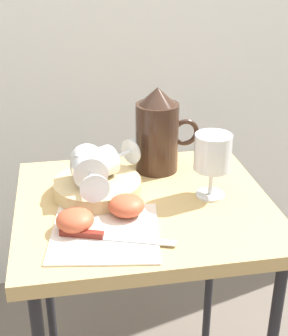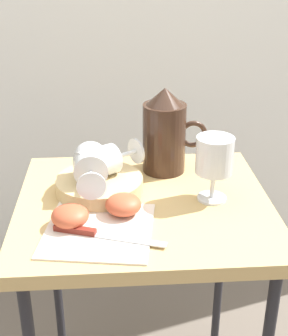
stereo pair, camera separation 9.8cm
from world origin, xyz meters
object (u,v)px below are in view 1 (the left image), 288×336
at_px(apple_half_left, 75,220).
at_px(wine_glass_tipped_far, 89,168).
at_px(basket_tray, 97,187).
at_px(knife, 100,236).
at_px(table, 144,228).
at_px(pitcher, 158,137).
at_px(apple_half_right, 126,205).
at_px(wine_glass_upright, 212,155).
at_px(wine_glass_tipped_near, 97,164).

bearing_deg(apple_half_left, wine_glass_tipped_far, 73.64).
bearing_deg(basket_tray, apple_half_left, -111.51).
height_order(apple_half_left, knife, apple_half_left).
xyz_separation_m(basket_tray, knife, (-0.01, -0.18, -0.01)).
height_order(table, apple_half_left, apple_half_left).
bearing_deg(pitcher, knife, -120.47).
relative_size(table, pitcher, 3.25).
bearing_deg(knife, apple_half_right, 51.40).
xyz_separation_m(wine_glass_upright, wine_glass_tipped_near, (-0.24, 0.06, -0.03)).
xyz_separation_m(wine_glass_tipped_far, apple_half_right, (0.07, -0.09, -0.05)).
bearing_deg(basket_tray, wine_glass_tipped_near, 78.00).
bearing_deg(wine_glass_tipped_far, pitcher, 33.48).
height_order(pitcher, apple_half_right, pitcher).
height_order(wine_glass_tipped_near, apple_half_left, wine_glass_tipped_near).
height_order(wine_glass_tipped_near, apple_half_right, wine_glass_tipped_near).
bearing_deg(basket_tray, knife, -93.77).
distance_m(table, wine_glass_tipped_far, 0.18).
xyz_separation_m(table, apple_half_left, (-0.15, -0.09, 0.09)).
bearing_deg(basket_tray, pitcher, 33.93).
distance_m(wine_glass_tipped_near, apple_half_left, 0.17).
bearing_deg(table, wine_glass_upright, 0.54).
bearing_deg(knife, table, 50.65).
relative_size(basket_tray, wine_glass_upright, 1.34).
relative_size(basket_tray, apple_half_right, 2.62).
height_order(table, basket_tray, basket_tray).
bearing_deg(wine_glass_tipped_near, table, -32.63).
bearing_deg(wine_glass_tipped_far, knife, -88.29).
xyz_separation_m(apple_half_right, knife, (-0.06, -0.08, -0.02)).
bearing_deg(wine_glass_tipped_far, table, -19.34).
relative_size(wine_glass_tipped_near, wine_glass_tipped_far, 1.07).
height_order(table, pitcher, pitcher).
bearing_deg(apple_half_left, table, 31.26).
relative_size(pitcher, apple_half_right, 2.80).
distance_m(pitcher, wine_glass_upright, 0.18).
xyz_separation_m(basket_tray, wine_glass_tipped_far, (-0.02, -0.01, 0.05)).
bearing_deg(wine_glass_tipped_far, wine_glass_tipped_near, 46.50).
bearing_deg(knife, apple_half_left, 137.90).
bearing_deg(table, pitcher, 68.66).
xyz_separation_m(table, apple_half_right, (-0.05, -0.05, 0.09)).
distance_m(wine_glass_tipped_near, apple_half_right, 0.13).
distance_m(wine_glass_upright, wine_glass_tipped_near, 0.25).
bearing_deg(wine_glass_upright, knife, -152.58).
height_order(pitcher, apple_half_left, pitcher).
distance_m(pitcher, apple_half_right, 0.24).
bearing_deg(pitcher, apple_half_right, -117.02).
bearing_deg(apple_half_right, wine_glass_upright, 15.89).
bearing_deg(knife, wine_glass_upright, 27.42).
bearing_deg(table, apple_half_right, -130.41).
height_order(pitcher, knife, pitcher).
bearing_deg(knife, wine_glass_tipped_near, 85.76).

